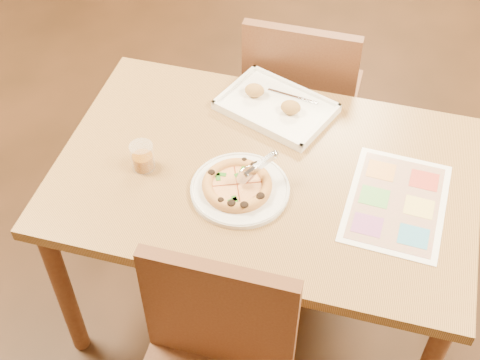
% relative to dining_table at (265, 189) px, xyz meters
% --- Properties ---
extents(dining_table, '(1.30, 0.85, 0.72)m').
position_rel_dining_table_xyz_m(dining_table, '(0.00, 0.00, 0.00)').
color(dining_table, '#9D6F3F').
rests_on(dining_table, ground).
extents(chair_far, '(0.42, 0.42, 0.47)m').
position_rel_dining_table_xyz_m(chair_far, '(-0.00, 0.60, -0.07)').
color(chair_far, brown).
rests_on(chair_far, ground).
extents(plate, '(0.31, 0.31, 0.02)m').
position_rel_dining_table_xyz_m(plate, '(-0.05, -0.10, 0.09)').
color(plate, silver).
rests_on(plate, dining_table).
extents(pizza, '(0.21, 0.21, 0.03)m').
position_rel_dining_table_xyz_m(pizza, '(-0.06, -0.10, 0.11)').
color(pizza, '#E38D4D').
rests_on(pizza, plate).
extents(pizza_cutter, '(0.10, 0.11, 0.08)m').
position_rel_dining_table_xyz_m(pizza_cutter, '(-0.01, -0.07, 0.16)').
color(pizza_cutter, silver).
rests_on(pizza_cutter, pizza).
extents(appetizer_tray, '(0.43, 0.36, 0.06)m').
position_rel_dining_table_xyz_m(appetizer_tray, '(-0.04, 0.29, 0.10)').
color(appetizer_tray, white).
rests_on(appetizer_tray, dining_table).
extents(glass_tumbler, '(0.07, 0.07, 0.09)m').
position_rel_dining_table_xyz_m(glass_tumbler, '(-0.37, -0.08, 0.13)').
color(glass_tumbler, '#8B4A0A').
rests_on(glass_tumbler, dining_table).
extents(menu, '(0.30, 0.41, 0.00)m').
position_rel_dining_table_xyz_m(menu, '(0.41, -0.02, 0.09)').
color(menu, white).
rests_on(menu, dining_table).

